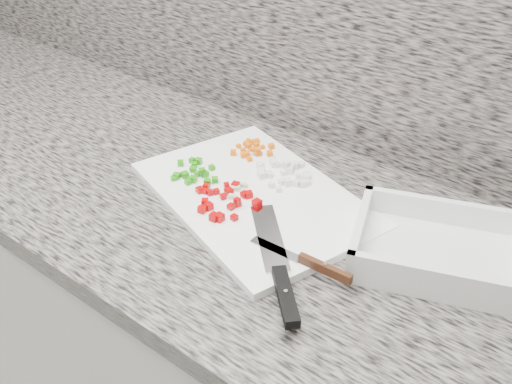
% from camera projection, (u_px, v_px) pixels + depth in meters
% --- Properties ---
extents(cabinet, '(3.92, 0.62, 0.86)m').
position_uv_depth(cabinet, '(221.00, 354.00, 1.36)').
color(cabinet, silver).
rests_on(cabinet, ground).
extents(countertop, '(3.96, 0.64, 0.04)m').
position_uv_depth(countertop, '(213.00, 199.00, 1.10)').
color(countertop, slate).
rests_on(countertop, cabinet).
extents(cutting_board, '(0.52, 0.43, 0.01)m').
position_uv_depth(cutting_board, '(254.00, 196.00, 1.07)').
color(cutting_board, white).
rests_on(cutting_board, countertop).
extents(carrot_pile, '(0.09, 0.09, 0.02)m').
position_uv_depth(carrot_pile, '(253.00, 149.00, 1.19)').
color(carrot_pile, '#E56004').
rests_on(carrot_pile, cutting_board).
extents(onion_pile, '(0.12, 0.11, 0.02)m').
position_uv_depth(onion_pile, '(285.00, 172.00, 1.11)').
color(onion_pile, silver).
rests_on(onion_pile, cutting_board).
extents(green_pepper_pile, '(0.11, 0.09, 0.02)m').
position_uv_depth(green_pepper_pile, '(195.00, 172.00, 1.11)').
color(green_pepper_pile, '#22880C').
rests_on(green_pepper_pile, cutting_board).
extents(red_pepper_pile, '(0.13, 0.12, 0.02)m').
position_uv_depth(red_pepper_pile, '(223.00, 201.00, 1.03)').
color(red_pepper_pile, '#AD0204').
rests_on(red_pepper_pile, cutting_board).
extents(garlic_pile, '(0.03, 0.06, 0.01)m').
position_uv_depth(garlic_pile, '(236.00, 190.00, 1.06)').
color(garlic_pile, beige).
rests_on(garlic_pile, cutting_board).
extents(chef_knife, '(0.23, 0.23, 0.02)m').
position_uv_depth(chef_knife, '(279.00, 274.00, 0.87)').
color(chef_knife, silver).
rests_on(chef_knife, cutting_board).
extents(paring_knife, '(0.18, 0.02, 0.02)m').
position_uv_depth(paring_knife, '(312.00, 263.00, 0.89)').
color(paring_knife, silver).
rests_on(paring_knife, cutting_board).
extents(tray, '(0.33, 0.28, 0.06)m').
position_uv_depth(tray, '(440.00, 251.00, 0.91)').
color(tray, silver).
rests_on(tray, countertop).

